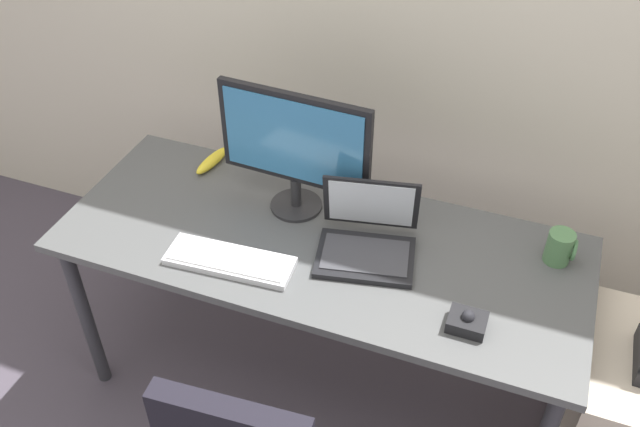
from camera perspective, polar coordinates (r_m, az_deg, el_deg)
The scene contains 9 objects.
ground_plane at distance 2.82m, azimuth 0.00°, elevation -13.66°, with size 8.00×8.00×0.00m, color #4A434F.
desk at distance 2.31m, azimuth 0.00°, elevation -3.73°, with size 1.74×0.70×0.75m.
file_cabinet at distance 2.54m, azimuth 24.49°, elevation -15.66°, with size 0.42×0.53×0.63m.
monitor_main at distance 2.24m, azimuth -2.15°, elevation 5.68°, with size 0.53×0.18×0.45m.
keyboard at distance 2.19m, azimuth -7.51°, elevation -3.88°, with size 0.42×0.16×0.03m.
laptop at distance 2.20m, azimuth 3.96°, elevation -1.97°, with size 0.36×0.33×0.24m.
trackball_mouse at distance 2.03m, azimuth 12.13°, elevation -8.77°, with size 0.11×0.09×0.07m.
coffee_mug at distance 2.29m, azimuth 19.32°, elevation -2.67°, with size 0.09×0.08×0.11m.
banana at distance 2.61m, azimuth -8.93°, elevation 4.37°, with size 0.19×0.04×0.04m, color yellow.
Camera 1 is at (0.59, -1.56, 2.27)m, focal length 38.54 mm.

